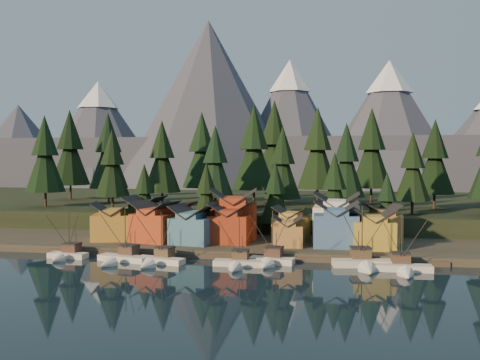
% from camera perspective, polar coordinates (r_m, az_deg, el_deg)
% --- Properties ---
extents(ground, '(500.00, 500.00, 0.00)m').
position_cam_1_polar(ground, '(91.73, -2.22, -10.22)').
color(ground, black).
rests_on(ground, ground).
extents(shore_strip, '(400.00, 50.00, 1.50)m').
position_cam_1_polar(shore_strip, '(130.30, 1.57, -6.11)').
color(shore_strip, '#373228').
rests_on(shore_strip, ground).
extents(hillside, '(420.00, 100.00, 6.00)m').
position_cam_1_polar(hillside, '(179.28, 3.96, -3.05)').
color(hillside, black).
rests_on(hillside, ground).
extents(dock, '(80.00, 4.00, 1.00)m').
position_cam_1_polar(dock, '(107.48, -0.32, -8.07)').
color(dock, '#494134').
rests_on(dock, ground).
extents(mountain_ridge, '(560.00, 190.00, 90.00)m').
position_cam_1_polar(mountain_ridge, '(301.98, 5.71, 3.54)').
color(mountain_ridge, '#4F5366').
rests_on(mountain_ridge, ground).
extents(boat_0, '(8.13, 8.76, 10.49)m').
position_cam_1_polar(boat_0, '(112.03, -18.13, -6.93)').
color(boat_0, beige).
rests_on(boat_0, ground).
extents(boat_1, '(10.85, 11.46, 11.06)m').
position_cam_1_polar(boat_1, '(105.55, -12.69, -7.50)').
color(boat_1, silver).
rests_on(boat_1, ground).
extents(boat_2, '(10.24, 10.78, 10.76)m').
position_cam_1_polar(boat_2, '(102.33, -8.87, -7.79)').
color(boat_2, silver).
rests_on(boat_2, ground).
extents(boat_3, '(9.60, 10.45, 10.25)m').
position_cam_1_polar(boat_3, '(98.74, -0.23, -8.21)').
color(boat_3, beige).
rests_on(boat_3, ground).
extents(boat_4, '(8.96, 9.54, 11.19)m').
position_cam_1_polar(boat_4, '(101.08, 3.27, -7.74)').
color(boat_4, beige).
rests_on(boat_4, ground).
extents(boat_5, '(11.55, 12.33, 12.38)m').
position_cam_1_polar(boat_5, '(100.33, 13.07, -7.85)').
color(boat_5, beige).
rests_on(boat_5, ground).
extents(boat_6, '(10.60, 11.51, 11.15)m').
position_cam_1_polar(boat_6, '(98.45, 17.01, -8.26)').
color(boat_6, silver).
rests_on(boat_6, ground).
extents(house_front_0, '(10.19, 9.86, 8.46)m').
position_cam_1_polar(house_front_0, '(123.70, -13.47, -4.21)').
color(house_front_0, '#A87B2B').
rests_on(house_front_0, shore_strip).
extents(house_front_1, '(10.37, 10.12, 8.94)m').
position_cam_1_polar(house_front_1, '(119.33, -9.05, -4.29)').
color(house_front_1, '#A03718').
rests_on(house_front_1, shore_strip).
extents(house_front_2, '(9.81, 9.86, 8.31)m').
position_cam_1_polar(house_front_2, '(115.96, -5.02, -4.63)').
color(house_front_2, '#396A87').
rests_on(house_front_2, shore_strip).
extents(house_front_3, '(8.90, 8.51, 8.78)m').
position_cam_1_polar(house_front_3, '(116.43, -1.05, -4.47)').
color(house_front_3, maroon).
rests_on(house_front_3, shore_strip).
extents(house_front_4, '(6.75, 7.20, 6.39)m').
position_cam_1_polar(house_front_4, '(112.69, 5.08, -5.35)').
color(house_front_4, '#AA783C').
rests_on(house_front_4, shore_strip).
extents(house_front_5, '(9.35, 8.54, 9.59)m').
position_cam_1_polar(house_front_5, '(113.07, 10.19, -4.49)').
color(house_front_5, '#3C608E').
rests_on(house_front_5, shore_strip).
extents(house_front_6, '(8.62, 8.19, 8.26)m').
position_cam_1_polar(house_front_6, '(112.23, 14.05, -4.94)').
color(house_front_6, '#B4932E').
rests_on(house_front_6, shore_strip).
extents(house_back_0, '(9.36, 9.05, 9.35)m').
position_cam_1_polar(house_back_0, '(129.39, -10.15, -3.68)').
color(house_back_0, '#497841').
rests_on(house_back_0, shore_strip).
extents(house_back_1, '(7.60, 7.69, 8.24)m').
position_cam_1_polar(house_back_1, '(125.29, -6.58, -4.13)').
color(house_back_1, '#3E5B93').
rests_on(house_back_1, shore_strip).
extents(house_back_2, '(11.92, 11.18, 11.32)m').
position_cam_1_polar(house_back_2, '(123.30, -0.70, -3.46)').
color(house_back_2, '#A43619').
rests_on(house_back_2, shore_strip).
extents(house_back_3, '(8.45, 7.76, 7.65)m').
position_cam_1_polar(house_back_3, '(120.36, 5.47, -4.54)').
color(house_back_3, '#AB8A3C').
rests_on(house_back_3, shore_strip).
extents(house_back_4, '(10.19, 9.81, 10.84)m').
position_cam_1_polar(house_back_4, '(120.48, 10.25, -3.76)').
color(house_back_4, silver).
rests_on(house_back_4, shore_strip).
extents(house_back_5, '(8.66, 8.73, 8.21)m').
position_cam_1_polar(house_back_5, '(122.53, 14.91, -4.35)').
color(house_back_5, '#A87C3B').
rests_on(house_back_5, shore_strip).
extents(tree_hill_0, '(11.20, 11.20, 26.10)m').
position_cam_1_polar(tree_hill_0, '(161.35, -20.09, 2.34)').
color(tree_hill_0, '#332319').
rests_on(tree_hill_0, hillside).
extents(tree_hill_1, '(12.01, 12.01, 27.97)m').
position_cam_1_polar(tree_hill_1, '(170.14, -13.87, 2.76)').
color(tree_hill_1, '#332319').
rests_on(tree_hill_1, hillside).
extents(tree_hill_2, '(9.29, 9.29, 21.65)m').
position_cam_1_polar(tree_hill_2, '(147.82, -13.47, 1.48)').
color(tree_hill_2, '#332319').
rests_on(tree_hill_2, hillside).
extents(tree_hill_3, '(10.65, 10.65, 24.82)m').
position_cam_1_polar(tree_hill_3, '(155.42, -8.31, 2.21)').
color(tree_hill_3, '#332319').
rests_on(tree_hill_3, hillside).
extents(tree_hill_4, '(12.19, 12.19, 28.39)m').
position_cam_1_polar(tree_hill_4, '(167.57, -4.09, 2.91)').
color(tree_hill_4, '#332319').
rests_on(tree_hill_4, hillside).
extents(tree_hill_5, '(9.69, 9.69, 22.57)m').
position_cam_1_polar(tree_hill_5, '(140.93, -2.65, 1.71)').
color(tree_hill_5, '#332319').
rests_on(tree_hill_5, hillside).
extents(tree_hill_6, '(12.57, 12.57, 29.28)m').
position_cam_1_polar(tree_hill_6, '(154.19, 1.49, 3.14)').
color(tree_hill_6, '#332319').
rests_on(tree_hill_6, hillside).
extents(tree_hill_7, '(9.50, 9.50, 22.14)m').
position_cam_1_polar(tree_hill_7, '(136.08, 4.58, 1.58)').
color(tree_hill_7, '#332319').
rests_on(tree_hill_7, hillside).
extents(tree_hill_8, '(12.45, 12.45, 28.99)m').
position_cam_1_polar(tree_hill_8, '(159.52, 8.29, 3.03)').
color(tree_hill_8, '#332319').
rests_on(tree_hill_8, hillside).
extents(tree_hill_9, '(9.96, 9.96, 23.20)m').
position_cam_1_polar(tree_hill_9, '(142.46, 11.28, 1.81)').
color(tree_hill_9, '#332319').
rests_on(tree_hill_9, hillside).
extents(tree_hill_10, '(12.58, 12.58, 29.30)m').
position_cam_1_polar(tree_hill_10, '(167.78, 13.86, 3.01)').
color(tree_hill_10, '#332319').
rests_on(tree_hill_10, hillside).
extents(tree_hill_11, '(8.76, 8.76, 20.41)m').
position_cam_1_polar(tree_hill_11, '(138.74, 17.94, 1.10)').
color(tree_hill_11, '#332319').
rests_on(tree_hill_11, hillside).
extents(tree_hill_12, '(10.57, 10.57, 24.62)m').
position_cam_1_polar(tree_hill_12, '(155.75, 20.07, 2.05)').
color(tree_hill_12, '#332319').
rests_on(tree_hill_12, hillside).
extents(tree_hill_15, '(13.88, 13.88, 32.33)m').
position_cam_1_polar(tree_hill_15, '(170.55, 3.69, 3.62)').
color(tree_hill_15, '#332319').
rests_on(tree_hill_15, hillside).
extents(tree_hill_16, '(12.87, 12.87, 29.99)m').
position_cam_1_polar(tree_hill_16, '(187.01, -17.67, 3.02)').
color(tree_hill_16, '#332319').
rests_on(tree_hill_16, hillside).
extents(tree_shore_0, '(7.33, 7.33, 17.09)m').
position_cam_1_polar(tree_shore_0, '(136.20, -10.16, -1.51)').
color(tree_shore_0, '#332319').
rests_on(tree_shore_0, shore_strip).
extents(tree_shore_1, '(7.47, 7.47, 17.41)m').
position_cam_1_polar(tree_shore_1, '(131.50, -3.60, -1.54)').
color(tree_shore_1, '#332319').
rests_on(tree_shore_1, shore_strip).
extents(tree_shore_2, '(7.59, 7.59, 17.67)m').
position_cam_1_polar(tree_shore_2, '(128.52, 3.78, -1.57)').
color(tree_shore_2, '#332319').
rests_on(tree_shore_2, shore_strip).
extents(tree_shore_3, '(8.54, 8.54, 19.89)m').
position_cam_1_polar(tree_shore_3, '(127.66, 10.04, -1.08)').
color(tree_shore_3, '#332319').
rests_on(tree_shore_3, shore_strip).
extents(tree_shore_4, '(6.54, 6.54, 15.22)m').
position_cam_1_polar(tree_shore_4, '(128.38, 15.40, -2.25)').
color(tree_shore_4, '#332319').
rests_on(tree_shore_4, shore_strip).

